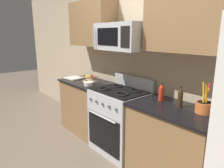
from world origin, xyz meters
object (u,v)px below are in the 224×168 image
Objects in this scene: utensil_crock at (204,107)px; cutting_board at (74,78)px; fruit_basket at (90,78)px; bottle_soy at (180,98)px; microwave at (122,37)px; range_oven at (120,120)px; bottle_hot_sauce at (161,92)px; prep_bowl at (89,84)px.

cutting_board is at bearing -176.22° from utensil_crock.
bottle_soy is at bearing 0.95° from fruit_basket.
microwave is 2.82× the size of fruit_basket.
utensil_crock is 1.21× the size of fruit_basket.
utensil_crock reaches higher than range_oven.
bottle_soy is (2.09, 0.12, 0.10)m from cutting_board.
fruit_basket is 0.92× the size of cutting_board.
prep_bowl is (-1.20, -0.25, -0.07)m from bottle_hot_sauce.
prep_bowl is (0.62, -0.09, 0.02)m from cutting_board.
utensil_crock is 1.96m from fruit_basket.
bottle_soy reaches higher than bottle_hot_sauce.
bottle_hot_sauce reaches higher than cutting_board.
microwave is at bearing -0.95° from fruit_basket.
bottle_hot_sauce reaches higher than range_oven.
range_oven is 0.83m from bottle_hot_sauce.
microwave is 1.11m from bottle_soy.
prep_bowl is (-0.57, -0.14, 0.47)m from range_oven.
bottle_hot_sauce is (-0.53, 0.00, 0.03)m from utensil_crock.
utensil_crock is (1.15, 0.07, -0.68)m from microwave.
bottle_hot_sauce is at bearing 2.45° from fruit_basket.
bottle_soy is at bearing -6.89° from bottle_hot_sauce.
bottle_soy is at bearing 2.65° from microwave.
microwave is 4.85× the size of prep_bowl.
cutting_board is at bearing -176.15° from microwave.
range_oven is at bearing -174.98° from utensil_crock.
bottle_hot_sauce is 0.28m from bottle_soy.
fruit_basket is (-0.81, 0.04, 0.49)m from range_oven.
fruit_basket is 1.11× the size of bottle_soy.
range_oven is at bearing -175.68° from bottle_soy.
cutting_board is 1.82m from bottle_hot_sauce.
utensil_crock is (1.15, 0.10, 0.50)m from range_oven.
microwave reaches higher than utensil_crock.
bottle_soy is (0.90, 0.07, 0.55)m from range_oven.
utensil_crock is 1.45× the size of bottle_hot_sauce.
microwave reaches higher than cutting_board.
prep_bowl is at bearing -163.40° from microwave.
utensil_crock is 2.09× the size of prep_bowl.
bottle_hot_sauce is (0.63, 0.10, 0.54)m from range_oven.
prep_bowl is at bearing -37.71° from fruit_basket.
utensil_crock reaches higher than fruit_basket.
bottle_soy is (0.27, -0.03, 0.01)m from bottle_hot_sauce.
range_oven is at bearing 14.15° from prep_bowl.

